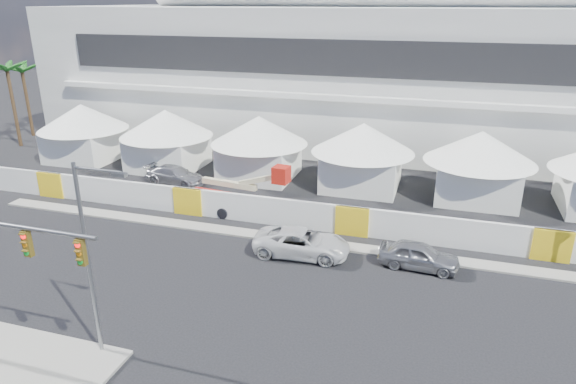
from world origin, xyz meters
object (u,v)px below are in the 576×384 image
(sedan_silver, at_px, (419,255))
(streetlight_median, at_px, (91,249))
(lot_car_c, at_px, (175,175))
(boom_lift, at_px, (223,197))
(pickup_curb, at_px, (302,243))

(sedan_silver, bearing_deg, streetlight_median, 137.01)
(lot_car_c, height_order, streetlight_median, streetlight_median)
(streetlight_median, distance_m, boom_lift, 17.01)
(pickup_curb, distance_m, boom_lift, 8.85)
(lot_car_c, bearing_deg, sedan_silver, -105.68)
(pickup_curb, xyz_separation_m, lot_car_c, (-13.76, 9.32, -0.06))
(pickup_curb, bearing_deg, boom_lift, 52.56)
(sedan_silver, relative_size, lot_car_c, 0.88)
(sedan_silver, xyz_separation_m, pickup_curb, (-6.92, -0.47, 0.03))
(lot_car_c, distance_m, streetlight_median, 22.77)
(pickup_curb, xyz_separation_m, boom_lift, (-7.36, 4.91, 0.30))
(boom_lift, bearing_deg, pickup_curb, -26.79)
(lot_car_c, bearing_deg, streetlight_median, -151.52)
(sedan_silver, height_order, lot_car_c, sedan_silver)
(boom_lift, bearing_deg, streetlight_median, -77.51)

